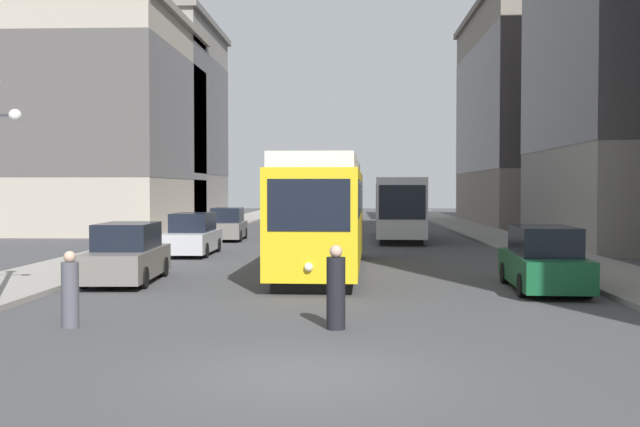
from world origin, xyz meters
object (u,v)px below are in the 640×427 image
Objects in this scene: streetcar at (323,211)px; parked_car_left_mid at (193,235)px; parked_car_right_far at (543,261)px; parked_car_left_far at (127,255)px; pedestrian_crossing_near at (70,292)px; pedestrian_crossing_far at (336,290)px; parked_car_left_near at (227,225)px; transit_bus at (399,205)px.

streetcar is 2.55× the size of parked_car_left_mid.
parked_car_left_far is (-12.33, 1.40, -0.00)m from parked_car_right_far.
pedestrian_crossing_far reaches higher than pedestrian_crossing_near.
parked_car_left_mid is 2.88× the size of pedestrian_crossing_far.
parked_car_right_far is 3.15× the size of pedestrian_crossing_near.
parked_car_left_near is at bearing 104.04° from pedestrian_crossing_far.
parked_car_left_mid is at bearing 66.57° from pedestrian_crossing_near.
parked_car_right_far is 8.44m from pedestrian_crossing_far.
parked_car_right_far and parked_car_left_far have the same top height.
pedestrian_crossing_near is 5.51m from pedestrian_crossing_far.
streetcar is at bearing -100.02° from transit_bus.
streetcar reaches higher than parked_car_left_near.
parked_car_right_far is (2.69, -21.99, -1.10)m from transit_bus.
parked_car_right_far is (6.41, -4.67, -1.26)m from streetcar.
parked_car_left_near is 2.61× the size of pedestrian_crossing_far.
parked_car_left_mid is 0.99× the size of parked_car_right_far.
streetcar is 17.72m from transit_bus.
parked_car_left_mid is at bearing -129.47° from transit_bus.
pedestrian_crossing_near is (-11.26, -6.20, -0.10)m from parked_car_right_far.
parked_car_left_near is 26.65m from pedestrian_crossing_near.
streetcar is 8.02m from parked_car_right_far.
transit_bus is 7.66× the size of pedestrian_crossing_near.
parked_car_left_far is 10.03m from pedestrian_crossing_far.
parked_car_right_far is at bearing -9.52° from parked_car_left_far.
transit_bus is at bearing 83.94° from pedestrian_crossing_far.
parked_car_right_far is at bearing -80.94° from transit_bus.
transit_bus reaches higher than parked_car_right_far.
parked_car_left_far is at bearing 131.14° from pedestrian_crossing_far.
streetcar is 2.55× the size of parked_car_left_far.
parked_car_left_far reaches higher than pedestrian_crossing_far.
transit_bus is at bearing 47.97° from parked_car_left_mid.
streetcar is 1.04× the size of transit_bus.
parked_car_right_far is at bearing 47.16° from pedestrian_crossing_far.
transit_bus is at bearing 7.30° from parked_car_left_near.
parked_car_left_mid is (0.00, -9.30, 0.00)m from parked_car_left_near.
parked_car_left_mid and parked_car_left_far have the same top height.
pedestrian_crossing_far is (5.51, 0.03, 0.06)m from pedestrian_crossing_near.
pedestrian_crossing_far is at bearing -26.64° from pedestrian_crossing_near.
parked_car_left_mid is at bearing -91.95° from parked_car_left_near.
streetcar is at bearing -71.35° from parked_car_left_near.
transit_bus reaches higher than parked_car_left_far.
parked_car_right_far is 12.41m from parked_car_left_far.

